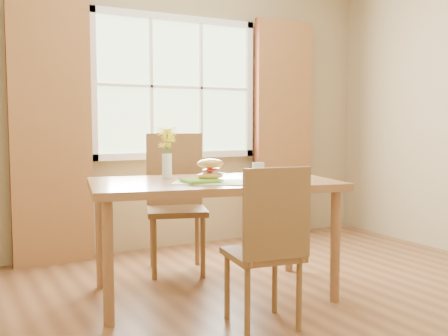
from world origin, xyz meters
The scene contains 12 objects.
room centered at (0.00, 0.00, 1.35)m, with size 4.24×3.84×2.74m.
window centered at (0.00, 1.87, 1.50)m, with size 1.62×0.06×1.32m.
curtain_left centered at (-1.15, 1.78, 1.10)m, with size 0.65×0.08×2.20m, color maroon.
curtain_right centered at (1.15, 1.78, 1.10)m, with size 0.65×0.08×2.20m, color maroon.
dining_table centered at (-0.35, 0.46, 0.70)m, with size 1.76×1.22×0.78m.
chair_near centered at (-0.36, -0.24, 0.51)m, with size 0.44×0.44×0.93m.
chair_far centered at (-0.32, 1.17, 0.60)m, with size 0.57×0.57×1.09m.
placemat centered at (-0.43, 0.35, 0.79)m, with size 0.45×0.33×0.01m, color silver.
plate centered at (-0.49, 0.36, 0.80)m, with size 0.22×0.22×0.01m, color #72C631.
croissant_sandwich centered at (-0.41, 0.37, 0.87)m, with size 0.20×0.16×0.14m.
water_glass centered at (-0.10, 0.28, 0.84)m, with size 0.08×0.08×0.12m.
flower_vase centered at (-0.57, 0.72, 1.01)m, with size 0.14×0.14×0.36m.
Camera 1 is at (-1.95, -2.66, 1.17)m, focal length 42.00 mm.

